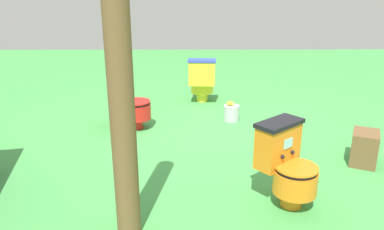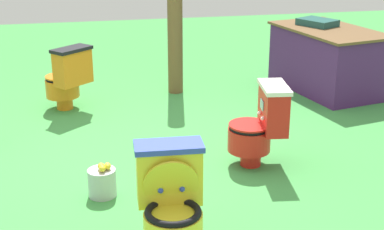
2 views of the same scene
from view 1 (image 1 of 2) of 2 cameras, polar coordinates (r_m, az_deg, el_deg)
ground at (r=4.73m, az=2.86°, el=-3.40°), size 14.00×14.00×0.00m
toilet_orange at (r=3.30m, az=14.27°, el=-7.22°), size 0.64×0.63×0.73m
toilet_red at (r=4.98m, az=-9.44°, el=2.03°), size 0.47×0.54×0.73m
toilet_yellow at (r=6.06m, az=1.53°, el=5.34°), size 0.52×0.45×0.73m
wooden_post at (r=2.65m, az=-10.49°, el=-0.79°), size 0.18×0.18×1.83m
small_crate at (r=4.38m, az=24.70°, el=-4.55°), size 0.42×0.38×0.36m
lemon_bucket at (r=5.31m, az=6.01°, el=0.38°), size 0.22×0.22×0.28m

